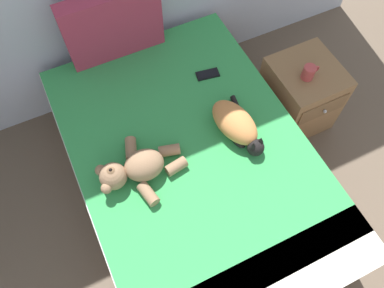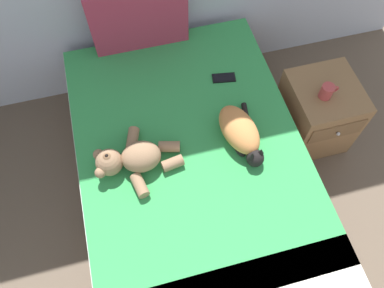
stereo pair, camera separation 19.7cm
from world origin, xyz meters
The scene contains 7 objects.
bed centered at (1.78, 3.23, 0.26)m, with size 1.35×1.97×0.53m.
patterned_cushion centered at (1.67, 4.14, 0.76)m, with size 0.62×0.12×0.45m.
cat centered at (2.07, 3.24, 0.61)m, with size 0.25×0.44×0.15m.
teddy_bear centered at (1.44, 3.23, 0.60)m, with size 0.49×0.44×0.16m.
cell_phone centered at (2.12, 3.69, 0.54)m, with size 0.16×0.09×0.01m.
nightstand centered at (2.74, 3.44, 0.27)m, with size 0.44×0.49×0.53m.
mug centered at (2.69, 3.40, 0.58)m, with size 0.12×0.08×0.09m.
Camera 1 is at (1.33, 2.30, 2.45)m, focal length 35.47 mm.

